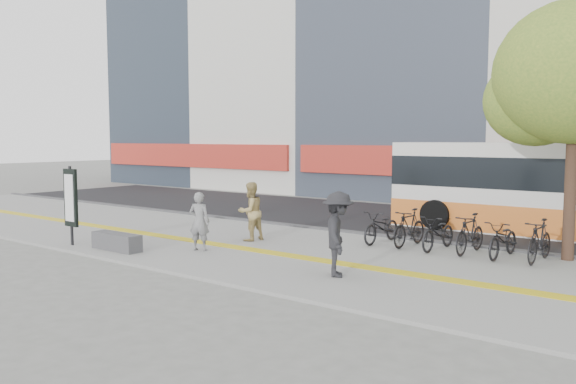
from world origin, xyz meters
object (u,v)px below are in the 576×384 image
Objects in this scene: bench at (117,242)px; pedestrian_dark at (338,234)px; seated_woman at (199,221)px; signboard at (71,199)px; street_tree at (576,76)px; bus at (567,193)px; pedestrian_tan at (250,211)px.

bench is 0.87× the size of pedestrian_dark.
seated_woman reaches higher than bench.
signboard is 13.40m from street_tree.
bus is at bearing -151.55° from seated_woman.
seated_woman is (3.40, 1.60, -0.51)m from signboard.
bus is 9.05m from pedestrian_dark.
pedestrian_dark is (4.45, -0.21, 0.14)m from seated_woman.
signboard reaches higher than seated_woman.
signboard is at bearing -169.19° from bench.
pedestrian_tan is (1.88, 3.24, 0.62)m from bench.
signboard is (-1.60, -0.31, 1.06)m from bench.
street_tree is at bearing -77.53° from bus.
street_tree is 7.02m from pedestrian_dark.
street_tree is at bearing 29.07° from signboard.
bench is 1.94m from signboard.
seated_woman is at bearing 55.34° from pedestrian_dark.
pedestrian_dark is at bearing 156.19° from seated_woman.
street_tree reaches higher than pedestrian_dark.
signboard is at bearing -150.93° from street_tree.
pedestrian_dark is at bearing 9.83° from bench.
signboard is 1.20× the size of pedestrian_dark.
pedestrian_dark is (4.36, -2.16, 0.07)m from pedestrian_tan.
pedestrian_dark reaches higher than pedestrian_tan.
signboard is 1.29× the size of pedestrian_tan.
pedestrian_dark is at bearing -125.58° from street_tree.
street_tree is 9.11m from pedestrian_tan.
pedestrian_dark is at bearing 10.03° from signboard.
pedestrian_dark reaches higher than seated_woman.
seated_woman is (-7.98, -4.73, -3.66)m from street_tree.
pedestrian_dark is (-2.72, -8.62, -0.40)m from bus.
pedestrian_tan reaches higher than seated_woman.
bench is 0.15× the size of bus.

